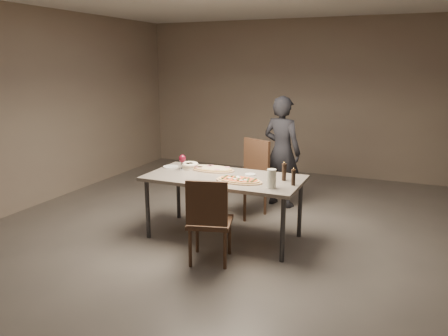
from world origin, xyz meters
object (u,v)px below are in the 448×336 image
at_px(bread_basket, 189,165).
at_px(diner, 282,152).
at_px(pepper_mill_left, 293,177).
at_px(chair_far, 250,173).
at_px(carafe, 272,179).
at_px(chair_near, 209,217).
at_px(ham_pizza, 212,169).
at_px(zucchini_pizza, 239,180).
at_px(dining_table, 224,181).

xyz_separation_m(bread_basket, diner, (0.82, 1.27, -0.00)).
distance_m(pepper_mill_left, chair_far, 1.34).
distance_m(carafe, chair_near, 0.77).
relative_size(ham_pizza, chair_near, 0.62).
height_order(carafe, chair_far, chair_far).
xyz_separation_m(zucchini_pizza, pepper_mill_left, (0.59, 0.10, 0.07)).
height_order(dining_table, zucchini_pizza, zucchini_pizza).
bearing_deg(carafe, dining_table, 159.73).
bearing_deg(diner, dining_table, 94.07).
relative_size(bread_basket, carafe, 1.07).
relative_size(dining_table, pepper_mill_left, 9.44).
height_order(ham_pizza, pepper_mill_left, pepper_mill_left).
distance_m(zucchini_pizza, bread_basket, 0.85).
bearing_deg(chair_near, ham_pizza, 97.53).
height_order(zucchini_pizza, carafe, carafe).
xyz_separation_m(ham_pizza, diner, (0.53, 1.22, 0.03)).
relative_size(dining_table, diner, 1.13).
bearing_deg(pepper_mill_left, chair_near, -135.71).
bearing_deg(carafe, chair_near, -136.54).
xyz_separation_m(ham_pizza, pepper_mill_left, (1.09, -0.27, 0.07)).
relative_size(pepper_mill_left, chair_far, 0.19).
relative_size(carafe, chair_near, 0.22).
bearing_deg(ham_pizza, dining_table, -37.16).
distance_m(pepper_mill_left, carafe, 0.27).
relative_size(chair_near, chair_far, 0.90).
xyz_separation_m(carafe, chair_near, (-0.51, -0.48, -0.34)).
distance_m(bread_basket, diner, 1.51).
distance_m(dining_table, zucchini_pizza, 0.29).
distance_m(zucchini_pizza, carafe, 0.42).
xyz_separation_m(dining_table, carafe, (0.65, -0.24, 0.16)).
bearing_deg(bread_basket, ham_pizza, 10.34).
relative_size(ham_pizza, diner, 0.36).
xyz_separation_m(zucchini_pizza, carafe, (0.40, -0.09, 0.08)).
bearing_deg(ham_pizza, chair_near, -63.08).
height_order(dining_table, chair_far, chair_far).
bearing_deg(diner, pepper_mill_left, 125.35).
bearing_deg(pepper_mill_left, diner, 110.40).
bearing_deg(zucchini_pizza, chair_far, 100.83).
bearing_deg(diner, ham_pizza, 81.35).
distance_m(zucchini_pizza, chair_near, 0.63).
xyz_separation_m(zucchini_pizza, bread_basket, (-0.78, 0.32, 0.03)).
relative_size(dining_table, zucchini_pizza, 3.35).
distance_m(ham_pizza, diner, 1.33).
height_order(bread_basket, diner, diner).
relative_size(bread_basket, pepper_mill_left, 1.13).
xyz_separation_m(pepper_mill_left, chair_far, (-0.85, 0.99, -0.27)).
distance_m(dining_table, bread_basket, 0.58).
bearing_deg(diner, zucchini_pizza, 103.70).
bearing_deg(chair_near, chair_far, 80.25).
xyz_separation_m(bread_basket, pepper_mill_left, (1.37, -0.22, 0.04)).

